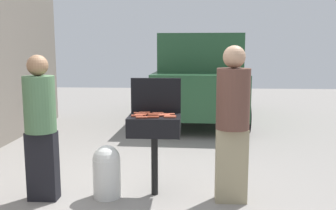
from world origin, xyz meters
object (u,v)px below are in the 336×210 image
(person_left, at_px, (41,123))
(hot_dog_7, at_px, (142,114))
(hot_dog_1, at_px, (169,114))
(hot_dog_15, at_px, (165,115))
(hot_dog_2, at_px, (158,113))
(hot_dog_10, at_px, (170,117))
(hot_dog_3, at_px, (153,117))
(hot_dog_5, at_px, (154,115))
(hot_dog_6, at_px, (147,114))
(hot_dog_8, at_px, (140,115))
(hot_dog_13, at_px, (145,113))
(hot_dog_4, at_px, (164,115))
(hot_dog_14, at_px, (170,116))
(parked_minivan, at_px, (201,77))
(hot_dog_12, at_px, (139,113))
(hot_dog_9, at_px, (159,114))
(propane_tank, at_px, (107,170))
(person_right, at_px, (233,119))
(bbq_grill, at_px, (154,128))
(hot_dog_0, at_px, (137,116))
(hot_dog_11, at_px, (142,117))

(person_left, bearing_deg, hot_dog_7, 6.57)
(hot_dog_1, distance_m, hot_dog_15, 0.07)
(hot_dog_2, xyz_separation_m, hot_dog_10, (0.15, -0.23, 0.00))
(hot_dog_7, bearing_deg, hot_dog_3, -47.38)
(hot_dog_5, bearing_deg, hot_dog_6, 146.20)
(hot_dog_8, xyz_separation_m, hot_dog_13, (0.03, 0.17, 0.00))
(hot_dog_4, xyz_separation_m, hot_dog_13, (-0.24, 0.17, 0.00))
(hot_dog_14, height_order, person_left, person_left)
(hot_dog_3, bearing_deg, parked_minivan, 82.28)
(hot_dog_12, bearing_deg, hot_dog_9, -8.49)
(hot_dog_12, xyz_separation_m, person_left, (-1.07, -0.32, -0.06))
(propane_tank, bearing_deg, person_right, -1.39)
(propane_tank, bearing_deg, hot_dog_7, 19.10)
(hot_dog_9, relative_size, hot_dog_14, 1.00)
(hot_dog_4, relative_size, propane_tank, 0.21)
(bbq_grill, relative_size, hot_dog_0, 7.29)
(hot_dog_6, xyz_separation_m, propane_tank, (-0.45, -0.17, -0.64))
(hot_dog_11, bearing_deg, hot_dog_3, 12.73)
(bbq_grill, relative_size, hot_dog_13, 7.29)
(hot_dog_4, height_order, hot_dog_8, same)
(hot_dog_5, height_order, hot_dog_12, same)
(hot_dog_15, bearing_deg, hot_dog_5, -178.68)
(propane_tank, distance_m, person_left, 0.92)
(hot_dog_12, relative_size, hot_dog_14, 1.00)
(hot_dog_7, bearing_deg, hot_dog_0, -112.44)
(person_left, relative_size, person_right, 0.94)
(hot_dog_1, height_order, hot_dog_6, same)
(hot_dog_6, height_order, hot_dog_8, same)
(hot_dog_8, xyz_separation_m, person_right, (1.04, -0.11, -0.01))
(hot_dog_10, xyz_separation_m, person_left, (-1.44, -0.10, -0.06))
(hot_dog_9, height_order, hot_dog_11, same)
(hot_dog_11, relative_size, hot_dog_13, 1.00)
(parked_minivan, bearing_deg, hot_dog_9, 84.80)
(hot_dog_0, bearing_deg, hot_dog_6, 53.91)
(hot_dog_7, bearing_deg, propane_tank, -160.90)
(propane_tank, bearing_deg, parked_minivan, 76.10)
(hot_dog_14, bearing_deg, hot_dog_1, 99.66)
(hot_dog_7, relative_size, hot_dog_8, 1.00)
(propane_tank, distance_m, parked_minivan, 5.12)
(hot_dog_2, xyz_separation_m, hot_dog_12, (-0.22, -0.01, 0.00))
(hot_dog_1, relative_size, hot_dog_2, 1.00)
(hot_dog_5, bearing_deg, parked_minivan, 82.01)
(hot_dog_12, height_order, person_right, person_right)
(bbq_grill, relative_size, hot_dog_9, 7.29)
(hot_dog_13, height_order, parked_minivan, parked_minivan)
(hot_dog_4, distance_m, hot_dog_5, 0.12)
(hot_dog_5, distance_m, hot_dog_10, 0.22)
(hot_dog_5, relative_size, hot_dog_8, 1.00)
(hot_dog_7, bearing_deg, hot_dog_11, -82.53)
(hot_dog_5, bearing_deg, hot_dog_4, -16.33)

